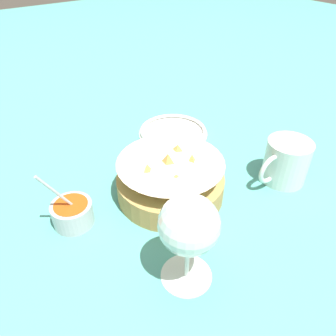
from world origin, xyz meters
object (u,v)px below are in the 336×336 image
at_px(wine_glass, 189,227).
at_px(beer_mug, 285,163).
at_px(side_plate, 173,132).
at_px(sauce_cup, 72,212).
at_px(food_basket, 169,180).

height_order(wine_glass, beer_mug, wine_glass).
bearing_deg(wine_glass, side_plate, -124.22).
height_order(sauce_cup, wine_glass, wine_glass).
relative_size(food_basket, side_plate, 1.19).
relative_size(sauce_cup, side_plate, 0.72).
xyz_separation_m(sauce_cup, wine_glass, (-0.09, 0.20, 0.08)).
bearing_deg(food_basket, wine_glass, 61.77).
xyz_separation_m(food_basket, wine_glass, (0.09, 0.16, 0.07)).
relative_size(food_basket, wine_glass, 1.34).
relative_size(food_basket, sauce_cup, 1.65).
bearing_deg(beer_mug, side_plate, -75.36).
xyz_separation_m(wine_glass, side_plate, (-0.23, -0.34, -0.10)).
height_order(food_basket, beer_mug, food_basket).
distance_m(food_basket, beer_mug, 0.24).
bearing_deg(wine_glass, sauce_cup, -65.93).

